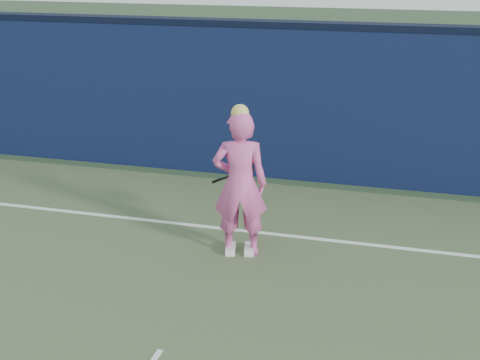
% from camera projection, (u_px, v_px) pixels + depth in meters
% --- Properties ---
extents(backstop_wall, '(24.00, 0.40, 2.50)m').
position_uv_depth(backstop_wall, '(281.00, 104.00, 11.09)').
color(backstop_wall, '#0C1837').
rests_on(backstop_wall, ground).
extents(wall_cap, '(24.00, 0.42, 0.10)m').
position_uv_depth(wall_cap, '(283.00, 24.00, 10.66)').
color(wall_cap, black).
rests_on(wall_cap, backstop_wall).
extents(player, '(0.76, 0.58, 1.95)m').
position_uv_depth(player, '(240.00, 184.00, 8.27)').
color(player, '#DB559E').
rests_on(player, ground).
extents(racket, '(0.51, 0.35, 0.31)m').
position_uv_depth(racket, '(242.00, 172.00, 8.74)').
color(racket, black).
rests_on(racket, ground).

